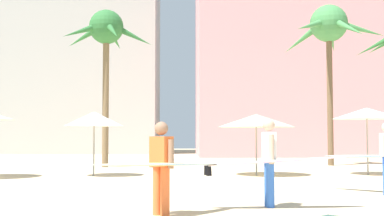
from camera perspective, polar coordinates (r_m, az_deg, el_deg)
name	(u,v)px	position (r m, az deg, el deg)	size (l,w,h in m)	color
hotel_pink	(307,49)	(40.75, 12.55, 6.31)	(16.80, 8.48, 16.20)	pink
hotel_tower_gray	(50,25)	(50.10, -15.36, 8.82)	(19.92, 10.38, 23.54)	#A8A8A3
palm_tree_far_left	(106,35)	(24.82, -9.44, 7.91)	(4.29, 4.35, 7.35)	brown
palm_tree_center	(329,30)	(26.91, 14.87, 8.30)	(5.05, 5.28, 7.97)	brown
cafe_umbrella_0	(367,113)	(19.95, 18.67, -0.56)	(2.46, 2.46, 2.45)	gray
cafe_umbrella_1	(94,119)	(18.75, -10.72, -1.19)	(2.09, 2.09, 2.28)	gray
cafe_umbrella_4	(256,121)	(18.88, 7.07, -1.39)	(2.78, 2.78, 2.20)	gray
person_mid_left	(270,160)	(10.18, 8.58, -5.63)	(3.04, 0.84, 1.72)	blue
person_near_right	(161,164)	(8.97, -3.42, -6.18)	(2.28, 2.23, 1.63)	orange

